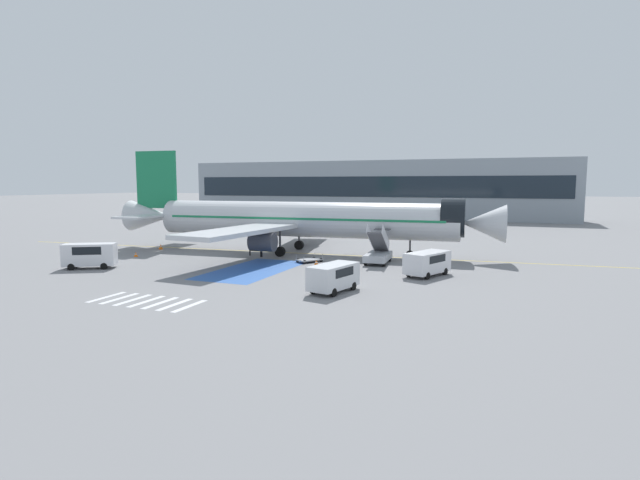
# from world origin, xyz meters

# --- Properties ---
(ground_plane) EXTENTS (600.00, 600.00, 0.00)m
(ground_plane) POSITION_xyz_m (0.00, 0.00, 0.00)
(ground_plane) COLOR slate
(apron_leadline_yellow) EXTENTS (79.19, 5.96, 0.01)m
(apron_leadline_yellow) POSITION_xyz_m (-1.87, -0.86, 0.00)
(apron_leadline_yellow) COLOR gold
(apron_leadline_yellow) RESTS_ON ground_plane
(apron_stand_patch_blue) EXTENTS (6.16, 13.00, 0.01)m
(apron_stand_patch_blue) POSITION_xyz_m (-1.87, -12.90, 0.00)
(apron_stand_patch_blue) COLOR #2856A8
(apron_stand_patch_blue) RESTS_ON ground_plane
(apron_walkway_bar_0) EXTENTS (0.44, 3.60, 0.01)m
(apron_walkway_bar_0) POSITION_xyz_m (-6.07, -26.86, 0.00)
(apron_walkway_bar_0) COLOR silver
(apron_walkway_bar_0) RESTS_ON ground_plane
(apron_walkway_bar_1) EXTENTS (0.44, 3.60, 0.01)m
(apron_walkway_bar_1) POSITION_xyz_m (-4.87, -26.86, 0.00)
(apron_walkway_bar_1) COLOR silver
(apron_walkway_bar_1) RESTS_ON ground_plane
(apron_walkway_bar_2) EXTENTS (0.44, 3.60, 0.01)m
(apron_walkway_bar_2) POSITION_xyz_m (-3.67, -26.86, 0.00)
(apron_walkway_bar_2) COLOR silver
(apron_walkway_bar_2) RESTS_ON ground_plane
(apron_walkway_bar_3) EXTENTS (0.44, 3.60, 0.01)m
(apron_walkway_bar_3) POSITION_xyz_m (-2.47, -26.86, 0.00)
(apron_walkway_bar_3) COLOR silver
(apron_walkway_bar_3) RESTS_ON ground_plane
(apron_walkway_bar_4) EXTENTS (0.44, 3.60, 0.01)m
(apron_walkway_bar_4) POSITION_xyz_m (-1.27, -26.86, 0.00)
(apron_walkway_bar_4) COLOR silver
(apron_walkway_bar_4) RESTS_ON ground_plane
(apron_walkway_bar_5) EXTENTS (0.44, 3.60, 0.01)m
(apron_walkway_bar_5) POSITION_xyz_m (-0.07, -26.86, 0.00)
(apron_walkway_bar_5) COLOR silver
(apron_walkway_bar_5) RESTS_ON ground_plane
(apron_walkway_bar_6) EXTENTS (0.44, 3.60, 0.01)m
(apron_walkway_bar_6) POSITION_xyz_m (1.13, -26.86, 0.00)
(apron_walkway_bar_6) COLOR silver
(apron_walkway_bar_6) RESTS_ON ground_plane
(airliner) EXTENTS (46.17, 35.10, 12.24)m
(airliner) POSITION_xyz_m (-2.52, -0.90, 4.01)
(airliner) COLOR silver
(airliner) RESTS_ON ground_plane
(boarding_stairs_forward) EXTENTS (2.54, 5.36, 4.20)m
(boarding_stairs_forward) POSITION_xyz_m (8.17, -4.73, 1.02)
(boarding_stairs_forward) COLOR #ADB2BA
(boarding_stairs_forward) RESTS_ON ground_plane
(fuel_tanker) EXTENTS (10.88, 3.20, 3.55)m
(fuel_tanker) POSITION_xyz_m (-6.92, 20.60, 1.80)
(fuel_tanker) COLOR #38383D
(fuel_tanker) RESTS_ON ground_plane
(service_van_0) EXTENTS (3.68, 5.21, 2.14)m
(service_van_0) POSITION_xyz_m (14.05, -9.94, 1.28)
(service_van_0) COLOR silver
(service_van_0) RESTS_ON ground_plane
(service_van_1) EXTENTS (2.96, 4.81, 2.10)m
(service_van_1) POSITION_xyz_m (8.58, -19.19, 1.26)
(service_van_1) COLOR silver
(service_van_1) RESTS_ON ground_plane
(service_van_2) EXTENTS (5.00, 3.97, 2.41)m
(service_van_2) POSITION_xyz_m (-16.86, -18.01, 1.43)
(service_van_2) COLOR silver
(service_van_2) RESTS_ON ground_plane
(baggage_cart) EXTENTS (2.64, 3.00, 0.87)m
(baggage_cart) POSITION_xyz_m (1.33, -6.66, 0.26)
(baggage_cart) COLOR gray
(baggage_cart) RESTS_ON ground_plane
(ground_crew_0) EXTENTS (0.40, 0.49, 1.88)m
(ground_crew_0) POSITION_xyz_m (-6.87, -4.65, 1.09)
(ground_crew_0) COLOR black
(ground_crew_0) RESTS_ON ground_plane
(ground_crew_1) EXTENTS (0.48, 0.34, 1.80)m
(ground_crew_1) POSITION_xyz_m (-5.10, -5.24, 1.04)
(ground_crew_1) COLOR black
(ground_crew_1) RESTS_ON ground_plane
(traffic_cone_0) EXTENTS (0.56, 0.56, 0.63)m
(traffic_cone_0) POSITION_xyz_m (-19.87, -4.09, 0.31)
(traffic_cone_0) COLOR orange
(traffic_cone_0) RESTS_ON ground_plane
(traffic_cone_1) EXTENTS (0.47, 0.47, 0.52)m
(traffic_cone_1) POSITION_xyz_m (-18.29, -10.22, 0.26)
(traffic_cone_1) COLOR orange
(traffic_cone_1) RESTS_ON ground_plane
(traffic_cone_2) EXTENTS (0.53, 0.53, 0.58)m
(traffic_cone_2) POSITION_xyz_m (2.83, -8.44, 0.29)
(traffic_cone_2) COLOR orange
(traffic_cone_2) RESTS_ON ground_plane
(terminal_building) EXTENTS (91.63, 12.10, 13.47)m
(terminal_building) POSITION_xyz_m (-12.08, 64.00, 6.74)
(terminal_building) COLOR #89939E
(terminal_building) RESTS_ON ground_plane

